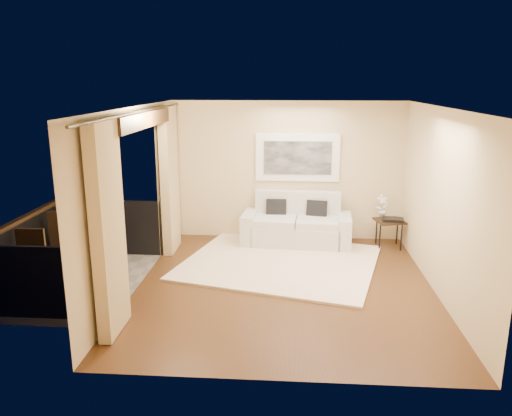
# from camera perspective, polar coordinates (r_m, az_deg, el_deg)

# --- Properties ---
(floor) EXTENTS (5.00, 5.00, 0.00)m
(floor) POSITION_cam_1_polar(r_m,az_deg,el_deg) (7.77, 3.27, -8.91)
(floor) COLOR #4F2F17
(floor) RESTS_ON ground
(room_shell) EXTENTS (5.00, 6.40, 5.00)m
(room_shell) POSITION_cam_1_polar(r_m,az_deg,el_deg) (7.49, -13.21, 9.80)
(room_shell) COLOR white
(room_shell) RESTS_ON ground
(balcony) EXTENTS (1.81, 2.60, 1.17)m
(balcony) POSITION_cam_1_polar(r_m,az_deg,el_deg) (8.41, -20.01, -6.64)
(balcony) COLOR #605B56
(balcony) RESTS_ON ground
(curtains) EXTENTS (0.16, 4.80, 2.64)m
(curtains) POSITION_cam_1_polar(r_m,az_deg,el_deg) (7.66, -12.56, 0.96)
(curtains) COLOR tan
(curtains) RESTS_ON ground
(artwork) EXTENTS (1.62, 0.07, 0.92)m
(artwork) POSITION_cam_1_polar(r_m,az_deg,el_deg) (9.71, 4.77, 5.75)
(artwork) COLOR white
(artwork) RESTS_ON room_shell
(rug) EXTENTS (3.75, 3.46, 0.04)m
(rug) POSITION_cam_1_polar(r_m,az_deg,el_deg) (8.68, 2.77, -6.20)
(rug) COLOR #FFE8CD
(rug) RESTS_ON floor
(sofa) EXTENTS (2.11, 1.02, 0.99)m
(sofa) POSITION_cam_1_polar(r_m,az_deg,el_deg) (9.63, 4.66, -2.08)
(sofa) COLOR silver
(sofa) RESTS_ON floor
(side_table) EXTENTS (0.59, 0.59, 0.53)m
(side_table) POSITION_cam_1_polar(r_m,az_deg,el_deg) (9.68, 15.00, -1.67)
(side_table) COLOR black
(side_table) RESTS_ON floor
(tray) EXTENTS (0.42, 0.34, 0.05)m
(tray) POSITION_cam_1_polar(r_m,az_deg,el_deg) (9.62, 15.39, -1.27)
(tray) COLOR black
(tray) RESTS_ON side_table
(orchid) EXTENTS (0.28, 0.24, 0.45)m
(orchid) POSITION_cam_1_polar(r_m,az_deg,el_deg) (9.74, 14.24, 0.21)
(orchid) COLOR white
(orchid) RESTS_ON side_table
(bistro_table) EXTENTS (0.67, 0.67, 0.70)m
(bistro_table) POSITION_cam_1_polar(r_m,az_deg,el_deg) (8.49, -18.44, -3.17)
(bistro_table) COLOR black
(bistro_table) RESTS_ON balcony
(balcony_chair_far) EXTENTS (0.50, 0.50, 1.02)m
(balcony_chair_far) POSITION_cam_1_polar(r_m,az_deg,el_deg) (8.84, -20.97, -2.87)
(balcony_chair_far) COLOR black
(balcony_chair_far) RESTS_ON balcony
(balcony_chair_near) EXTENTS (0.44, 0.44, 0.99)m
(balcony_chair_near) POSITION_cam_1_polar(r_m,az_deg,el_deg) (7.99, -24.47, -5.18)
(balcony_chair_near) COLOR black
(balcony_chair_near) RESTS_ON balcony
(ice_bucket) EXTENTS (0.18, 0.18, 0.20)m
(ice_bucket) POSITION_cam_1_polar(r_m,az_deg,el_deg) (8.54, -19.18, -1.86)
(ice_bucket) COLOR silver
(ice_bucket) RESTS_ON bistro_table
(candle) EXTENTS (0.06, 0.06, 0.07)m
(candle) POSITION_cam_1_polar(r_m,az_deg,el_deg) (8.56, -17.72, -2.15)
(candle) COLOR #FB1632
(candle) RESTS_ON bistro_table
(vase) EXTENTS (0.04, 0.04, 0.18)m
(vase) POSITION_cam_1_polar(r_m,az_deg,el_deg) (8.25, -18.99, -2.46)
(vase) COLOR white
(vase) RESTS_ON bistro_table
(glass_a) EXTENTS (0.06, 0.06, 0.12)m
(glass_a) POSITION_cam_1_polar(r_m,az_deg,el_deg) (8.32, -17.93, -2.45)
(glass_a) COLOR silver
(glass_a) RESTS_ON bistro_table
(glass_b) EXTENTS (0.06, 0.06, 0.12)m
(glass_b) POSITION_cam_1_polar(r_m,az_deg,el_deg) (8.45, -17.36, -2.16)
(glass_b) COLOR white
(glass_b) RESTS_ON bistro_table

